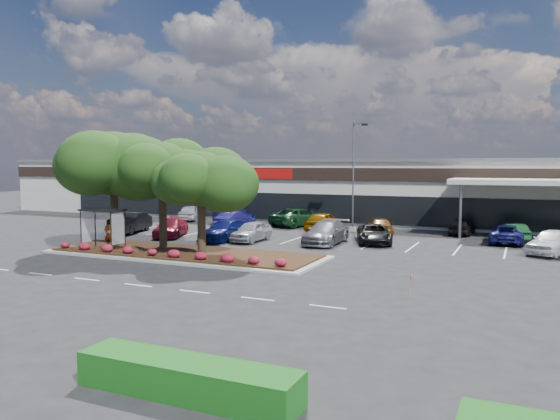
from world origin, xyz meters
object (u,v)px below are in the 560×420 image
at_px(light_pole, 354,184).
at_px(car_0, 130,223).
at_px(car_1, 171,228).
at_px(survey_stake, 411,283).

relative_size(light_pole, car_0, 1.81).
relative_size(car_0, car_1, 1.05).
xyz_separation_m(light_pole, car_0, (-16.94, -8.45, -3.24)).
relative_size(survey_stake, car_0, 0.20).
bearing_deg(survey_stake, car_1, 150.32).
distance_m(light_pole, car_0, 19.21).
bearing_deg(car_0, car_1, -20.15).
bearing_deg(car_0, light_pole, 13.22).
relative_size(light_pole, survey_stake, 9.12).
bearing_deg(car_0, survey_stake, -39.41).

